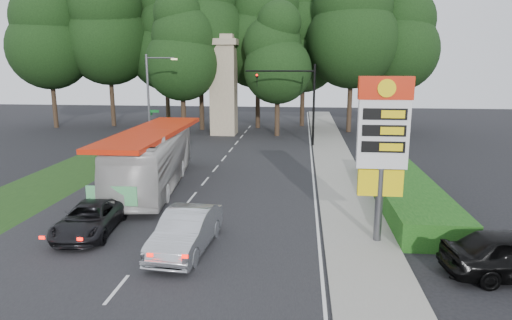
# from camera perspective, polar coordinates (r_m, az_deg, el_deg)

# --- Properties ---
(ground) EXTENTS (120.00, 120.00, 0.00)m
(ground) POSITION_cam_1_polar(r_m,az_deg,el_deg) (18.87, -13.46, -11.24)
(ground) COLOR black
(ground) RESTS_ON ground
(road_surface) EXTENTS (14.00, 80.00, 0.02)m
(road_surface) POSITION_cam_1_polar(r_m,az_deg,el_deg) (29.85, -5.98, -2.19)
(road_surface) COLOR black
(road_surface) RESTS_ON ground
(sidewalk_right) EXTENTS (3.00, 80.00, 0.12)m
(sidewalk_right) POSITION_cam_1_polar(r_m,az_deg,el_deg) (29.35, 10.52, -2.49)
(sidewalk_right) COLOR gray
(sidewalk_right) RESTS_ON ground
(grass_verge_left) EXTENTS (5.00, 50.00, 0.02)m
(grass_verge_left) POSITION_cam_1_polar(r_m,az_deg,el_deg) (38.35, -18.17, 0.48)
(grass_verge_left) COLOR #193814
(grass_verge_left) RESTS_ON ground
(hedge) EXTENTS (3.00, 14.00, 1.20)m
(hedge) POSITION_cam_1_polar(r_m,az_deg,el_deg) (25.83, 17.93, -3.67)
(hedge) COLOR #144512
(hedge) RESTS_ON ground
(gas_station_pylon) EXTENTS (2.10, 0.45, 6.85)m
(gas_station_pylon) POSITION_cam_1_polar(r_m,az_deg,el_deg) (18.81, 15.58, 2.73)
(gas_station_pylon) COLOR #59595E
(gas_station_pylon) RESTS_ON ground
(traffic_signal_mast) EXTENTS (6.10, 0.35, 7.20)m
(traffic_signal_mast) POSITION_cam_1_polar(r_m,az_deg,el_deg) (40.39, 5.38, 8.28)
(traffic_signal_mast) COLOR black
(traffic_signal_mast) RESTS_ON ground
(streetlight_signs) EXTENTS (2.75, 0.98, 8.00)m
(streetlight_signs) POSITION_cam_1_polar(r_m,az_deg,el_deg) (40.55, -13.02, 7.71)
(streetlight_signs) COLOR #59595E
(streetlight_signs) RESTS_ON ground
(monument) EXTENTS (3.00, 3.00, 10.05)m
(monument) POSITION_cam_1_polar(r_m,az_deg,el_deg) (47.04, -4.07, 9.38)
(monument) COLOR gray
(monument) RESTS_ON ground
(tree_far_west) EXTENTS (8.96, 8.96, 17.60)m
(tree_far_west) POSITION_cam_1_polar(r_m,az_deg,el_deg) (56.78, -24.60, 14.46)
(tree_far_west) COLOR #2D2116
(tree_far_west) RESTS_ON ground
(tree_west_mid) EXTENTS (9.80, 9.80, 19.25)m
(tree_west_mid) POSITION_cam_1_polar(r_m,az_deg,el_deg) (55.97, -18.10, 16.02)
(tree_west_mid) COLOR #2D2116
(tree_west_mid) RESTS_ON ground
(tree_west_near) EXTENTS (8.40, 8.40, 16.50)m
(tree_west_near) POSITION_cam_1_polar(r_m,az_deg,el_deg) (55.70, -11.29, 14.67)
(tree_west_near) COLOR #2D2116
(tree_west_near) RESTS_ON ground
(tree_center_left) EXTENTS (10.08, 10.08, 19.80)m
(tree_center_left) POSITION_cam_1_polar(r_m,az_deg,el_deg) (50.72, -7.09, 17.35)
(tree_center_left) COLOR #2D2116
(tree_center_left) RESTS_ON ground
(tree_center_right) EXTENTS (9.24, 9.24, 18.15)m
(tree_center_right) POSITION_cam_1_polar(r_m,az_deg,el_deg) (51.67, 0.23, 16.22)
(tree_center_right) COLOR #2D2116
(tree_center_right) RESTS_ON ground
(tree_east_near) EXTENTS (8.12, 8.12, 15.95)m
(tree_east_near) POSITION_cam_1_polar(r_m,az_deg,el_deg) (53.35, 5.97, 14.59)
(tree_east_near) COLOR #2D2116
(tree_east_near) RESTS_ON ground
(tree_east_mid) EXTENTS (9.52, 9.52, 18.70)m
(tree_east_mid) POSITION_cam_1_polar(r_m,az_deg,el_deg) (49.71, 12.04, 16.51)
(tree_east_mid) COLOR #2D2116
(tree_east_mid) RESTS_ON ground
(tree_far_east) EXTENTS (8.68, 8.68, 17.05)m
(tree_far_east) POSITION_cam_1_polar(r_m,az_deg,el_deg) (52.35, 17.39, 14.90)
(tree_far_east) COLOR #2D2116
(tree_far_east) RESTS_ON ground
(tree_monument_left) EXTENTS (7.28, 7.28, 14.30)m
(tree_monument_left) POSITION_cam_1_polar(r_m,az_deg,el_deg) (46.87, -9.31, 13.61)
(tree_monument_left) COLOR #2D2116
(tree_monument_left) RESTS_ON ground
(tree_monument_right) EXTENTS (6.72, 6.72, 13.20)m
(tree_monument_right) POSITION_cam_1_polar(r_m,az_deg,el_deg) (45.87, 2.73, 12.95)
(tree_monument_right) COLOR #2D2116
(tree_monument_right) RESTS_ON ground
(transit_bus) EXTENTS (4.34, 12.66, 3.45)m
(transit_bus) POSITION_cam_1_polar(r_m,az_deg,el_deg) (27.85, -12.79, 0.15)
(transit_bus) COLOR silver
(transit_bus) RESTS_ON ground
(sedan_silver) EXTENTS (2.12, 5.13, 1.65)m
(sedan_silver) POSITION_cam_1_polar(r_m,az_deg,el_deg) (18.49, -8.74, -8.77)
(sedan_silver) COLOR #B6B9BE
(sedan_silver) RESTS_ON ground
(suv_charcoal) EXTENTS (2.66, 4.95, 1.32)m
(suv_charcoal) POSITION_cam_1_polar(r_m,az_deg,el_deg) (21.39, -20.09, -6.93)
(suv_charcoal) COLOR black
(suv_charcoal) RESTS_ON ground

